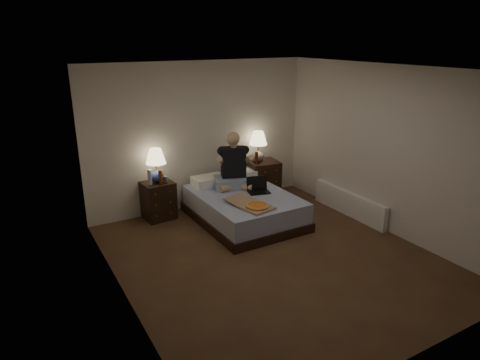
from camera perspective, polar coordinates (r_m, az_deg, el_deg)
floor at (r=5.96m, az=4.39°, el=-10.20°), size 4.00×4.50×0.00m
ceiling at (r=5.23m, az=5.09°, el=14.53°), size 4.00×4.50×0.00m
wall_back at (r=7.36m, az=-5.28°, el=5.87°), size 4.00×0.00×2.50m
wall_front at (r=3.96m, az=23.59°, el=-7.18°), size 4.00×0.00×2.50m
wall_left at (r=4.68m, az=-15.92°, el=-2.32°), size 0.00×4.50×2.50m
wall_right at (r=6.77m, az=18.85°, el=3.80°), size 0.00×4.50×2.50m
bed at (r=6.95m, az=0.51°, el=-3.67°), size 1.38×1.84×0.46m
nightstand_left at (r=7.15m, az=-10.82°, el=-2.67°), size 0.51×0.47×0.62m
nightstand_right at (r=7.93m, az=3.08°, el=0.08°), size 0.59×0.55×0.69m
lamp_left at (r=6.96m, az=-11.10°, el=1.87°), size 0.40×0.40×0.56m
lamp_right at (r=7.74m, az=2.43°, el=4.47°), size 0.38×0.38×0.56m
water_bottle at (r=6.91m, az=-11.93°, el=0.36°), size 0.07×0.07×0.25m
soda_can at (r=7.00m, az=-9.89°, el=0.08°), size 0.07×0.07×0.10m
beer_bottle_left at (r=6.92m, az=-10.56°, el=0.38°), size 0.06×0.06×0.23m
beer_bottle_right at (r=7.63m, az=2.20°, el=2.98°), size 0.06×0.06×0.23m
person at (r=7.07m, az=-0.83°, el=2.67°), size 0.80×0.71×0.93m
laptop at (r=6.91m, az=2.54°, el=-0.75°), size 0.40×0.36×0.24m
pizza_box at (r=6.28m, az=2.33°, el=-3.55°), size 0.55×0.83×0.08m
radiator at (r=7.41m, az=14.34°, el=-3.07°), size 0.10×1.60×0.40m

